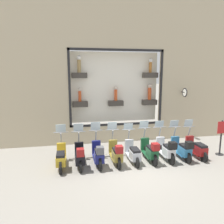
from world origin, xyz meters
The scene contains 12 objects.
ground_plane centered at (0.00, 0.00, 0.00)m, with size 120.00×120.00×0.00m, color gray.
building_facade centered at (3.60, 0.00, 4.59)m, with size 1.17×36.00×9.01m.
scooter_red_0 centered at (0.57, -3.07, 0.41)m, with size 1.79×0.61×1.57m.
scooter_teal_1 centered at (0.51, -2.32, 0.46)m, with size 1.80×0.61×1.56m.
scooter_white_2 centered at (0.51, -1.58, 0.48)m, with size 1.80×0.60×1.57m.
scooter_green_3 centered at (0.51, -0.84, 0.47)m, with size 1.80×0.60×1.60m.
scooter_silver_4 centered at (0.57, -0.09, 0.41)m, with size 1.79×0.61×1.51m.
scooter_olive_5 centered at (0.51, 0.65, 0.47)m, with size 1.80×0.60×1.60m.
scooter_navy_6 centered at (0.52, 1.40, 0.48)m, with size 1.80×0.60×1.64m.
scooter_black_7 centered at (0.51, 2.14, 0.47)m, with size 1.80×0.61×1.61m.
scooter_yellow_8 centered at (0.57, 2.89, 0.43)m, with size 1.80×0.61×1.60m.
shop_sign_post centered at (0.64, -4.30, 0.88)m, with size 0.36×0.45×1.63m.
Camera 1 is at (-7.87, 2.45, 3.78)m, focal length 35.00 mm.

